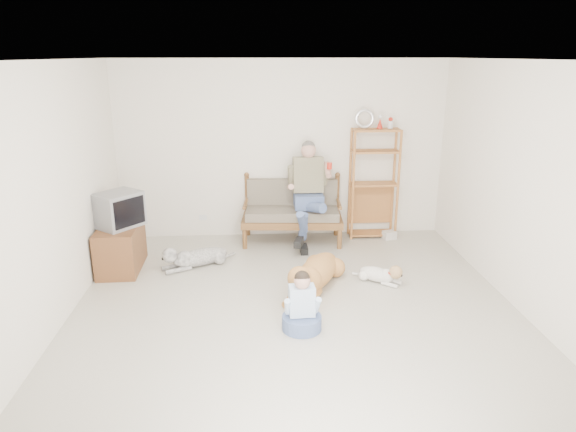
{
  "coord_description": "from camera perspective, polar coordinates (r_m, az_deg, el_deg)",
  "views": [
    {
      "loc": [
        -0.44,
        -5.01,
        2.75
      ],
      "look_at": [
        -0.03,
        1.0,
        0.85
      ],
      "focal_mm": 32.0,
      "sensor_mm": 36.0,
      "label": 1
    }
  ],
  "objects": [
    {
      "name": "wall_right",
      "position": [
        5.98,
        25.7,
        2.23
      ],
      "size": [
        0.0,
        5.5,
        5.5
      ],
      "primitive_type": "plane",
      "rotation": [
        1.57,
        0.0,
        -1.57
      ],
      "color": "silver",
      "rests_on": "ground"
    },
    {
      "name": "crt_tv",
      "position": [
        7.0,
        -18.28,
        0.68
      ],
      "size": [
        0.68,
        0.7,
        0.45
      ],
      "rotation": [
        0.0,
        0.0,
        -0.68
      ],
      "color": "slate",
      "rests_on": "tv_stand"
    },
    {
      "name": "man",
      "position": [
        7.54,
        2.19,
        1.8
      ],
      "size": [
        0.59,
        0.84,
        1.36
      ],
      "color": "#4D5B8D",
      "rests_on": "loveseat"
    },
    {
      "name": "tv_stand",
      "position": [
        7.17,
        -18.13,
        -3.35
      ],
      "size": [
        0.51,
        0.91,
        0.6
      ],
      "rotation": [
        0.0,
        0.0,
        0.02
      ],
      "color": "brown",
      "rests_on": "ground"
    },
    {
      "name": "loveseat",
      "position": [
        7.81,
        0.42,
        0.67
      ],
      "size": [
        1.55,
        0.81,
        0.95
      ],
      "rotation": [
        0.0,
        0.0,
        -0.07
      ],
      "color": "brown",
      "rests_on": "ground"
    },
    {
      "name": "wall_front",
      "position": [
        2.7,
        6.21,
        -13.84
      ],
      "size": [
        5.0,
        0.0,
        5.0
      ],
      "primitive_type": "plane",
      "rotation": [
        -1.57,
        0.0,
        0.0
      ],
      "color": "silver",
      "rests_on": "ground"
    },
    {
      "name": "terrier",
      "position": [
        6.59,
        10.42,
        -6.38
      ],
      "size": [
        0.61,
        0.49,
        0.27
      ],
      "rotation": [
        0.0,
        0.0,
        0.91
      ],
      "color": "white",
      "rests_on": "ground"
    },
    {
      "name": "child",
      "position": [
        5.4,
        1.55,
        -10.23
      ],
      "size": [
        0.41,
        0.41,
        0.66
      ],
      "rotation": [
        0.0,
        0.0,
        0.05
      ],
      "color": "#4D5B8D",
      "rests_on": "ground"
    },
    {
      "name": "shaggy_dog",
      "position": [
        7.05,
        -10.43,
        -4.53
      ],
      "size": [
        1.01,
        0.63,
        0.34
      ],
      "rotation": [
        0.0,
        0.0,
        -1.09
      ],
      "color": "white",
      "rests_on": "ground"
    },
    {
      "name": "floor",
      "position": [
        5.73,
        0.97,
        -11.13
      ],
      "size": [
        5.5,
        5.5,
        0.0
      ],
      "primitive_type": "plane",
      "color": "beige",
      "rests_on": "ground"
    },
    {
      "name": "etagere",
      "position": [
        8.01,
        9.49,
        3.7
      ],
      "size": [
        0.75,
        0.33,
        1.99
      ],
      "color": "#B26E38",
      "rests_on": "ground"
    },
    {
      "name": "golden_retriever",
      "position": [
        6.28,
        2.84,
        -6.49
      ],
      "size": [
        0.84,
        1.47,
        0.48
      ],
      "rotation": [
        0.0,
        0.0,
        -0.46
      ],
      "color": "#B87140",
      "rests_on": "ground"
    },
    {
      "name": "wall_outlet",
      "position": [
        8.17,
        -9.43,
        -0.17
      ],
      "size": [
        0.12,
        0.02,
        0.08
      ],
      "primitive_type": "cube",
      "color": "silver",
      "rests_on": "ground"
    },
    {
      "name": "ceiling",
      "position": [
        5.03,
        1.13,
        16.97
      ],
      "size": [
        5.5,
        5.5,
        0.0
      ],
      "primitive_type": "plane",
      "rotation": [
        3.14,
        0.0,
        0.0
      ],
      "color": "white",
      "rests_on": "ground"
    },
    {
      "name": "wall_back",
      "position": [
        7.9,
        -0.68,
        7.32
      ],
      "size": [
        5.0,
        0.0,
        5.0
      ],
      "primitive_type": "plane",
      "rotation": [
        1.57,
        0.0,
        0.0
      ],
      "color": "silver",
      "rests_on": "ground"
    },
    {
      "name": "wall_left",
      "position": [
        5.6,
        -25.39,
        1.33
      ],
      "size": [
        0.0,
        5.5,
        5.5
      ],
      "primitive_type": "plane",
      "rotation": [
        1.57,
        0.0,
        1.57
      ],
      "color": "silver",
      "rests_on": "ground"
    },
    {
      "name": "book_stack",
      "position": [
        8.15,
        11.2,
        -2.07
      ],
      "size": [
        0.22,
        0.19,
        0.12
      ],
      "primitive_type": "cube",
      "rotation": [
        0.0,
        0.0,
        0.28
      ],
      "color": "white",
      "rests_on": "ground"
    }
  ]
}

